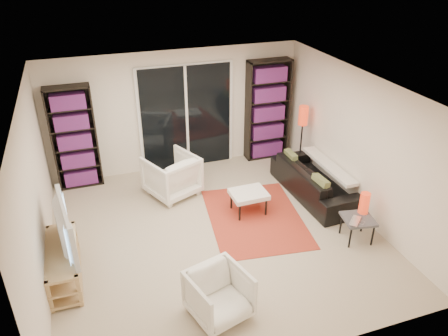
{
  "coord_description": "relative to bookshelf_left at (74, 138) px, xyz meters",
  "views": [
    {
      "loc": [
        -1.72,
        -5.46,
        4.24
      ],
      "look_at": [
        0.25,
        0.3,
        1.0
      ],
      "focal_mm": 35.0,
      "sensor_mm": 36.0,
      "label": 1
    }
  ],
  "objects": [
    {
      "name": "floor_lamp",
      "position": [
        4.23,
        -0.83,
        0.08
      ],
      "size": [
        0.21,
        0.21,
        1.38
      ],
      "color": "black",
      "rests_on": "floor"
    },
    {
      "name": "side_table",
      "position": [
        4.0,
        -3.19,
        -0.62
      ],
      "size": [
        0.53,
        0.53,
        0.4
      ],
      "color": "#4A4A50",
      "rests_on": "floor"
    },
    {
      "name": "floor",
      "position": [
        1.95,
        -2.33,
        -0.98
      ],
      "size": [
        5.0,
        5.0,
        0.0
      ],
      "primitive_type": "plane",
      "color": "beige",
      "rests_on": "ground"
    },
    {
      "name": "ottoman",
      "position": [
        2.68,
        -1.93,
        -0.63
      ],
      "size": [
        0.61,
        0.5,
        0.4
      ],
      "color": "white",
      "rests_on": "floor"
    },
    {
      "name": "sofa",
      "position": [
        4.03,
        -1.78,
        -0.68
      ],
      "size": [
        0.86,
        2.04,
        0.59
      ],
      "primitive_type": "imported",
      "rotation": [
        0.0,
        0.0,
        1.61
      ],
      "color": "black",
      "rests_on": "floor"
    },
    {
      "name": "tv_stand",
      "position": [
        -0.35,
        -2.65,
        -0.71
      ],
      "size": [
        0.41,
        1.29,
        0.5
      ],
      "color": "#DEB971",
      "rests_on": "floor"
    },
    {
      "name": "tv",
      "position": [
        -0.33,
        -2.65,
        -0.14
      ],
      "size": [
        0.3,
        1.19,
        0.68
      ],
      "primitive_type": "imported",
      "rotation": [
        0.0,
        0.0,
        1.7
      ],
      "color": "black",
      "rests_on": "tv_stand"
    },
    {
      "name": "wall_back",
      "position": [
        1.95,
        0.17,
        0.22
      ],
      "size": [
        5.0,
        0.02,
        2.4
      ],
      "primitive_type": "cube",
      "color": "white",
      "rests_on": "ground"
    },
    {
      "name": "wall_right",
      "position": [
        4.45,
        -2.33,
        0.22
      ],
      "size": [
        0.02,
        5.0,
        2.4
      ],
      "primitive_type": "cube",
      "color": "white",
      "rests_on": "ground"
    },
    {
      "name": "rug",
      "position": [
        2.72,
        -2.14,
        -0.97
      ],
      "size": [
        1.77,
        2.24,
        0.01
      ],
      "primitive_type": "cube",
      "rotation": [
        0.0,
        0.0,
        -0.13
      ],
      "color": "#B03623",
      "rests_on": "floor"
    },
    {
      "name": "armchair_back",
      "position": [
        1.58,
        -0.9,
        -0.59
      ],
      "size": [
        1.09,
        1.11,
        0.77
      ],
      "primitive_type": "imported",
      "rotation": [
        0.0,
        0.0,
        3.55
      ],
      "color": "white",
      "rests_on": "floor"
    },
    {
      "name": "ceiling",
      "position": [
        1.95,
        -2.33,
        1.42
      ],
      "size": [
        5.0,
        5.0,
        0.02
      ],
      "primitive_type": "cube",
      "color": "white",
      "rests_on": "wall_back"
    },
    {
      "name": "sliding_door",
      "position": [
        2.15,
        0.13,
        0.07
      ],
      "size": [
        1.92,
        0.08,
        2.16
      ],
      "color": "white",
      "rests_on": "ground"
    },
    {
      "name": "bookshelf_right",
      "position": [
        3.85,
        -0.0,
        0.07
      ],
      "size": [
        0.9,
        0.3,
        2.1
      ],
      "color": "black",
      "rests_on": "ground"
    },
    {
      "name": "wall_left",
      "position": [
        -0.55,
        -2.33,
        0.22
      ],
      "size": [
        0.02,
        5.0,
        2.4
      ],
      "primitive_type": "cube",
      "color": "white",
      "rests_on": "ground"
    },
    {
      "name": "wall_front",
      "position": [
        1.95,
        -4.83,
        0.22
      ],
      "size": [
        5.0,
        0.02,
        2.4
      ],
      "primitive_type": "cube",
      "color": "white",
      "rests_on": "ground"
    },
    {
      "name": "laptop",
      "position": [
        3.92,
        -3.3,
        -0.56
      ],
      "size": [
        0.36,
        0.35,
        0.02
      ],
      "primitive_type": "imported",
      "rotation": [
        0.0,
        0.0,
        0.74
      ],
      "color": "silver",
      "rests_on": "side_table"
    },
    {
      "name": "armchair_front",
      "position": [
        1.47,
        -3.97,
        -0.66
      ],
      "size": [
        0.85,
        0.86,
        0.64
      ],
      "primitive_type": "imported",
      "rotation": [
        0.0,
        0.0,
        0.28
      ],
      "color": "white",
      "rests_on": "floor"
    },
    {
      "name": "bookshelf_left",
      "position": [
        0.0,
        0.0,
        0.0
      ],
      "size": [
        0.8,
        0.3,
        1.95
      ],
      "color": "black",
      "rests_on": "ground"
    },
    {
      "name": "table_lamp",
      "position": [
        4.15,
        -3.08,
        -0.4
      ],
      "size": [
        0.15,
        0.15,
        0.35
      ],
      "primitive_type": "cylinder",
      "color": "red",
      "rests_on": "side_table"
    }
  ]
}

